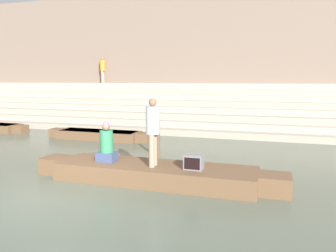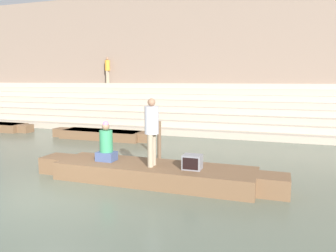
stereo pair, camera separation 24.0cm
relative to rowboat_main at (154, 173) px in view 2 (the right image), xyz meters
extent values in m
plane|color=#566051|center=(-1.89, -1.87, -0.26)|extent=(120.00, 120.00, 0.00)
cube|color=tan|center=(-1.89, 9.90, -0.10)|extent=(36.00, 5.52, 0.32)
cube|color=#B2A28D|center=(-1.89, 10.24, 0.22)|extent=(36.00, 4.83, 0.32)
cube|color=tan|center=(-1.89, 10.59, 0.54)|extent=(36.00, 4.14, 0.32)
cube|color=#B2A28D|center=(-1.89, 10.93, 0.85)|extent=(36.00, 3.45, 0.32)
cube|color=tan|center=(-1.89, 11.28, 1.17)|extent=(36.00, 2.76, 0.32)
cube|color=#B2A28D|center=(-1.89, 11.62, 1.49)|extent=(36.00, 2.07, 0.32)
cube|color=tan|center=(-1.89, 11.97, 1.80)|extent=(36.00, 1.38, 0.32)
cube|color=#B2A28D|center=(-1.89, 12.31, 2.12)|extent=(36.00, 0.69, 0.32)
cube|color=#7F6B5B|center=(-1.89, 13.26, 3.98)|extent=(34.20, 1.20, 8.47)
cube|color=#4C4037|center=(-1.89, 12.64, 0.04)|extent=(34.20, 0.12, 0.60)
cube|color=brown|center=(0.00, 0.00, -0.02)|extent=(5.46, 1.45, 0.48)
cube|color=#2D2D2D|center=(0.00, 0.00, 0.20)|extent=(5.03, 1.35, 0.05)
cube|color=brown|center=(3.12, 0.00, -0.02)|extent=(0.76, 0.80, 0.48)
cube|color=brown|center=(-3.11, 0.00, -0.02)|extent=(0.76, 0.80, 0.48)
cylinder|color=olive|center=(-0.82, 0.82, 0.12)|extent=(2.83, 0.04, 0.04)
cylinder|color=gray|center=(0.01, -0.04, 0.66)|extent=(0.16, 0.16, 0.87)
cylinder|color=gray|center=(0.01, -0.24, 0.66)|extent=(0.16, 0.16, 0.87)
cylinder|color=#B2B2BC|center=(0.01, -0.14, 1.46)|extent=(0.37, 0.37, 0.73)
sphere|color=#8C664C|center=(0.01, -0.14, 1.93)|extent=(0.21, 0.21, 0.21)
cube|color=#3D4C75|center=(-1.43, -0.01, 0.35)|extent=(0.52, 0.41, 0.25)
cylinder|color=#338456|center=(-1.43, -0.01, 0.79)|extent=(0.37, 0.37, 0.62)
sphere|color=#8C664C|center=(-1.43, -0.01, 1.20)|extent=(0.21, 0.21, 0.21)
sphere|color=pink|center=(-1.43, -0.01, 1.27)|extent=(0.18, 0.18, 0.18)
cube|color=slate|center=(1.11, -0.09, 0.41)|extent=(0.48, 0.38, 0.38)
cube|color=black|center=(1.11, -0.29, 0.41)|extent=(0.40, 0.02, 0.30)
cube|color=brown|center=(-4.71, 5.30, -0.05)|extent=(4.00, 1.12, 0.40)
cube|color=#2D2D2D|center=(-4.71, 5.30, 0.12)|extent=(3.68, 1.02, 0.05)
cube|color=brown|center=(-2.44, 5.30, -0.05)|extent=(0.56, 0.62, 0.40)
cube|color=brown|center=(-6.99, 5.30, -0.05)|extent=(0.56, 0.62, 0.40)
cube|color=brown|center=(-9.56, 5.71, -0.05)|extent=(0.57, 0.62, 0.40)
cylinder|color=brown|center=(-0.81, 2.59, 0.41)|extent=(0.14, 0.14, 1.32)
cylinder|color=gray|center=(-8.28, 12.41, 2.71)|extent=(0.14, 0.14, 0.86)
cylinder|color=gray|center=(-8.28, 12.22, 2.71)|extent=(0.14, 0.14, 0.86)
cylinder|color=orange|center=(-8.28, 12.31, 3.49)|extent=(0.34, 0.34, 0.71)
sphere|color=#8C664C|center=(-8.28, 12.31, 3.95)|extent=(0.20, 0.20, 0.20)
camera|label=1|loc=(2.96, -8.11, 2.50)|focal=35.00mm
camera|label=2|loc=(3.19, -8.03, 2.50)|focal=35.00mm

